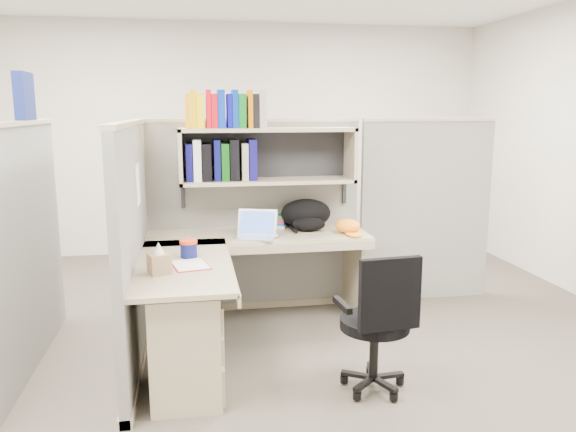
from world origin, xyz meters
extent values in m
plane|color=#343128|center=(0.00, 0.00, 0.00)|extent=(6.00, 6.00, 0.00)
plane|color=#BCB6AA|center=(0.00, 3.00, 1.35)|extent=(6.00, 0.00, 6.00)
plane|color=#BCB6AA|center=(0.00, -3.00, 1.35)|extent=(6.00, 0.00, 6.00)
cube|color=slate|center=(0.00, 0.90, 0.80)|extent=(1.80, 0.06, 1.60)
cube|color=tan|center=(0.00, 0.90, 1.61)|extent=(1.80, 0.08, 0.03)
cube|color=slate|center=(-0.90, 0.00, 0.80)|extent=(0.06, 1.80, 1.60)
cube|color=tan|center=(-0.90, 0.00, 1.61)|extent=(0.08, 1.80, 0.03)
cube|color=slate|center=(-1.60, 0.00, 0.80)|extent=(0.06, 1.80, 1.60)
cube|color=slate|center=(1.55, 0.90, 0.80)|extent=(1.20, 0.06, 1.60)
cube|color=navy|center=(-1.60, 0.35, 1.79)|extent=(0.07, 0.27, 0.32)
cube|color=white|center=(-0.87, 0.15, 1.20)|extent=(0.00, 0.21, 0.28)
cube|color=tan|center=(0.10, 0.70, 1.55)|extent=(1.40, 0.34, 0.03)
cube|color=tan|center=(0.10, 0.70, 1.14)|extent=(1.40, 0.34, 0.03)
cube|color=tan|center=(-0.58, 0.70, 1.34)|extent=(0.03, 0.34, 0.44)
cube|color=tan|center=(0.78, 0.70, 1.34)|extent=(0.03, 0.34, 0.44)
cube|color=black|center=(0.10, 0.86, 1.34)|extent=(1.38, 0.01, 0.41)
cube|color=orange|center=(-0.52, 0.68, 1.69)|extent=(0.03, 0.20, 0.26)
cube|color=#E2AC04|center=(-0.48, 0.68, 1.71)|extent=(0.05, 0.20, 0.29)
cube|color=yellow|center=(-0.42, 0.68, 1.69)|extent=(0.06, 0.20, 0.26)
cube|color=red|center=(-0.36, 0.68, 1.71)|extent=(0.04, 0.20, 0.29)
cube|color=red|center=(-0.32, 0.68, 1.69)|extent=(0.05, 0.20, 0.26)
cube|color=#052BAB|center=(-0.27, 0.68, 1.71)|extent=(0.06, 0.20, 0.29)
cube|color=#08059F|center=(-0.20, 0.68, 1.69)|extent=(0.04, 0.20, 0.26)
cube|color=navy|center=(-0.16, 0.68, 1.71)|extent=(0.04, 0.20, 0.29)
cube|color=#076018|center=(-0.11, 0.68, 1.69)|extent=(0.06, 0.20, 0.26)
cube|color=#C26604|center=(-0.04, 0.68, 1.71)|extent=(0.04, 0.20, 0.29)
cube|color=black|center=(0.00, 0.68, 1.69)|extent=(0.05, 0.20, 0.26)
cube|color=tan|center=(0.05, 0.68, 1.71)|extent=(0.06, 0.20, 0.29)
cube|color=#080748|center=(-0.52, 0.72, 1.30)|extent=(0.05, 0.24, 0.29)
cube|color=silver|center=(-0.46, 0.72, 1.31)|extent=(0.06, 0.24, 0.32)
cube|color=black|center=(-0.39, 0.72, 1.30)|extent=(0.07, 0.24, 0.29)
cube|color=#060945|center=(-0.30, 0.72, 1.31)|extent=(0.05, 0.24, 0.32)
cube|color=#09430B|center=(-0.24, 0.72, 1.30)|extent=(0.06, 0.24, 0.29)
cube|color=black|center=(-0.17, 0.72, 1.31)|extent=(0.07, 0.24, 0.32)
cube|color=gray|center=(-0.09, 0.72, 1.30)|extent=(0.05, 0.24, 0.29)
cube|color=#0C0853|center=(-0.03, 0.72, 1.31)|extent=(0.06, 0.24, 0.32)
cube|color=tan|center=(0.00, 0.57, 0.71)|extent=(1.74, 0.60, 0.03)
cube|color=tan|center=(-0.57, -0.20, 0.71)|extent=(0.60, 1.34, 0.03)
cube|color=tan|center=(0.00, 0.27, 0.68)|extent=(1.74, 0.02, 0.07)
cube|color=tan|center=(-0.27, -0.20, 0.68)|extent=(0.02, 1.34, 0.07)
cube|color=tan|center=(-0.57, -0.55, 0.34)|extent=(0.40, 0.55, 0.68)
cube|color=tan|center=(-0.36, -0.55, 0.54)|extent=(0.02, 0.50, 0.16)
cube|color=tan|center=(-0.36, -0.55, 0.36)|extent=(0.02, 0.50, 0.16)
cube|color=tan|center=(-0.36, -0.55, 0.14)|extent=(0.02, 0.50, 0.22)
cube|color=#B2B2B7|center=(-0.35, -0.55, 0.54)|extent=(0.01, 0.12, 0.01)
cube|color=tan|center=(0.80, 0.60, 0.35)|extent=(0.03, 0.55, 0.70)
cylinder|color=#0E1255|center=(-0.54, -0.06, 0.78)|extent=(0.11, 0.11, 0.10)
cylinder|color=red|center=(-0.54, -0.06, 0.84)|extent=(0.12, 0.12, 0.02)
ellipsoid|color=#96A8D4|center=(0.10, 0.41, 0.75)|extent=(0.09, 0.06, 0.03)
cylinder|color=white|center=(-0.08, 0.72, 0.78)|extent=(0.08, 0.08, 0.09)
cylinder|color=black|center=(0.56, -0.68, 0.43)|extent=(0.42, 0.42, 0.06)
cube|color=black|center=(0.58, -0.88, 0.68)|extent=(0.37, 0.08, 0.42)
cylinder|color=black|center=(0.56, -0.68, 0.26)|extent=(0.06, 0.06, 0.37)
cylinder|color=black|center=(0.56, -0.68, 0.05)|extent=(0.40, 0.40, 0.09)
cube|color=black|center=(0.35, -0.70, 0.57)|extent=(0.06, 0.24, 0.04)
cube|color=black|center=(0.77, -0.66, 0.57)|extent=(0.06, 0.24, 0.04)
camera|label=1|loc=(-0.50, -3.76, 1.70)|focal=35.00mm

